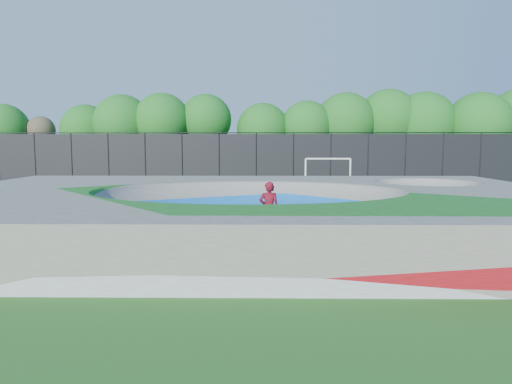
% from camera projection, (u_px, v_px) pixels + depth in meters
% --- Properties ---
extents(ground, '(120.00, 120.00, 0.00)m').
position_uv_depth(ground, '(249.00, 232.00, 16.14)').
color(ground, '#1F5718').
rests_on(ground, ground).
extents(skate_deck, '(22.00, 14.00, 1.50)m').
position_uv_depth(skate_deck, '(249.00, 211.00, 16.06)').
color(skate_deck, gray).
rests_on(skate_deck, ground).
extents(skater, '(0.71, 0.49, 1.85)m').
position_uv_depth(skater, '(269.00, 209.00, 15.23)').
color(skater, red).
rests_on(skater, ground).
extents(skateboard, '(0.80, 0.29, 0.05)m').
position_uv_depth(skateboard, '(269.00, 236.00, 15.33)').
color(skateboard, black).
rests_on(skateboard, ground).
extents(soccer_goal, '(3.23, 0.12, 2.13)m').
position_uv_depth(soccer_goal, '(328.00, 167.00, 31.72)').
color(soccer_goal, white).
rests_on(soccer_goal, ground).
extents(fence, '(48.09, 0.09, 4.04)m').
position_uv_depth(fence, '(256.00, 156.00, 36.80)').
color(fence, black).
rests_on(fence, ground).
extents(treeline, '(52.85, 7.39, 8.21)m').
position_uv_depth(treeline, '(304.00, 124.00, 41.64)').
color(treeline, '#412F20').
rests_on(treeline, ground).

